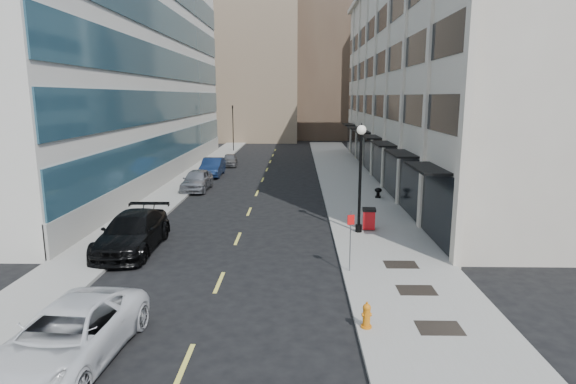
{
  "coord_description": "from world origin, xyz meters",
  "views": [
    {
      "loc": [
        3.12,
        -16.07,
        7.31
      ],
      "look_at": [
        2.6,
        9.17,
        2.26
      ],
      "focal_mm": 30.0,
      "sensor_mm": 36.0,
      "label": 1
    }
  ],
  "objects_px": {
    "car_black_pickup": "(133,232)",
    "car_blue_sedan": "(213,167)",
    "trash_bin": "(369,218)",
    "sign_post": "(351,233)",
    "car_silver_sedan": "(197,180)",
    "fire_hydrant": "(367,315)",
    "car_white_van": "(68,336)",
    "traffic_signal": "(233,108)",
    "urn_planter": "(378,192)",
    "lamppost": "(360,169)",
    "car_grey_sedan": "(230,160)"
  },
  "relations": [
    {
      "from": "car_white_van",
      "to": "trash_bin",
      "type": "bearing_deg",
      "value": 57.02
    },
    {
      "from": "car_grey_sedan",
      "to": "sign_post",
      "type": "xyz_separation_m",
      "value": [
        9.41,
        -31.54,
        1.15
      ]
    },
    {
      "from": "car_blue_sedan",
      "to": "trash_bin",
      "type": "height_order",
      "value": "car_blue_sedan"
    },
    {
      "from": "traffic_signal",
      "to": "urn_planter",
      "type": "bearing_deg",
      "value": -64.47
    },
    {
      "from": "car_white_van",
      "to": "car_silver_sedan",
      "type": "height_order",
      "value": "car_silver_sedan"
    },
    {
      "from": "urn_planter",
      "to": "car_white_van",
      "type": "bearing_deg",
      "value": -118.99
    },
    {
      "from": "car_silver_sedan",
      "to": "fire_hydrant",
      "type": "xyz_separation_m",
      "value": [
        10.1,
        -23.0,
        -0.26
      ]
    },
    {
      "from": "fire_hydrant",
      "to": "sign_post",
      "type": "xyz_separation_m",
      "value": [
        -0.0,
        4.99,
        1.23
      ]
    },
    {
      "from": "traffic_signal",
      "to": "car_black_pickup",
      "type": "xyz_separation_m",
      "value": [
        0.7,
        -42.0,
        -4.82
      ]
    },
    {
      "from": "car_silver_sedan",
      "to": "sign_post",
      "type": "xyz_separation_m",
      "value": [
        10.1,
        -18.01,
        0.97
      ]
    },
    {
      "from": "fire_hydrant",
      "to": "car_white_van",
      "type": "bearing_deg",
      "value": -172.92
    },
    {
      "from": "fire_hydrant",
      "to": "lamppost",
      "type": "distance_m",
      "value": 11.36
    },
    {
      "from": "fire_hydrant",
      "to": "trash_bin",
      "type": "height_order",
      "value": "trash_bin"
    },
    {
      "from": "traffic_signal",
      "to": "sign_post",
      "type": "relative_size",
      "value": 2.7
    },
    {
      "from": "car_white_van",
      "to": "car_grey_sedan",
      "type": "xyz_separation_m",
      "value": [
        -0.91,
        38.54,
        -0.16
      ]
    },
    {
      "from": "traffic_signal",
      "to": "car_black_pickup",
      "type": "bearing_deg",
      "value": -89.05
    },
    {
      "from": "car_black_pickup",
      "to": "lamppost",
      "type": "xyz_separation_m",
      "value": [
        11.2,
        2.89,
        2.68
      ]
    },
    {
      "from": "lamppost",
      "to": "car_white_van",
      "type": "bearing_deg",
      "value": -126.67
    },
    {
      "from": "traffic_signal",
      "to": "lamppost",
      "type": "relative_size",
      "value": 1.2
    },
    {
      "from": "car_black_pickup",
      "to": "car_blue_sedan",
      "type": "distance_m",
      "value": 22.0
    },
    {
      "from": "car_white_van",
      "to": "trash_bin",
      "type": "relative_size",
      "value": 4.98
    },
    {
      "from": "car_white_van",
      "to": "car_blue_sedan",
      "type": "xyz_separation_m",
      "value": [
        -1.6,
        32.0,
        0.02
      ]
    },
    {
      "from": "car_black_pickup",
      "to": "trash_bin",
      "type": "distance_m",
      "value": 12.3
    },
    {
      "from": "fire_hydrant",
      "to": "urn_planter",
      "type": "bearing_deg",
      "value": 73.55
    },
    {
      "from": "car_blue_sedan",
      "to": "fire_hydrant",
      "type": "distance_m",
      "value": 31.66
    },
    {
      "from": "lamppost",
      "to": "sign_post",
      "type": "bearing_deg",
      "value": -100.56
    },
    {
      "from": "car_white_van",
      "to": "sign_post",
      "type": "height_order",
      "value": "sign_post"
    },
    {
      "from": "car_silver_sedan",
      "to": "traffic_signal",
      "type": "bearing_deg",
      "value": 92.27
    },
    {
      "from": "trash_bin",
      "to": "sign_post",
      "type": "xyz_separation_m",
      "value": [
        -1.71,
        -6.43,
        1.02
      ]
    },
    {
      "from": "car_black_pickup",
      "to": "fire_hydrant",
      "type": "height_order",
      "value": "car_black_pickup"
    },
    {
      "from": "traffic_signal",
      "to": "trash_bin",
      "type": "xyz_separation_m",
      "value": [
        12.51,
        -38.57,
        -4.94
      ]
    },
    {
      "from": "fire_hydrant",
      "to": "lamppost",
      "type": "bearing_deg",
      "value": 78.08
    },
    {
      "from": "car_blue_sedan",
      "to": "sign_post",
      "type": "height_order",
      "value": "sign_post"
    },
    {
      "from": "car_blue_sedan",
      "to": "car_black_pickup",
      "type": "bearing_deg",
      "value": -90.21
    },
    {
      "from": "car_silver_sedan",
      "to": "car_blue_sedan",
      "type": "height_order",
      "value": "car_blue_sedan"
    },
    {
      "from": "trash_bin",
      "to": "lamppost",
      "type": "relative_size",
      "value": 0.2
    },
    {
      "from": "trash_bin",
      "to": "car_blue_sedan",
      "type": "bearing_deg",
      "value": 127.89
    },
    {
      "from": "traffic_signal",
      "to": "urn_planter",
      "type": "distance_m",
      "value": 33.81
    },
    {
      "from": "traffic_signal",
      "to": "fire_hydrant",
      "type": "xyz_separation_m",
      "value": [
        10.8,
        -50.0,
        -5.16
      ]
    },
    {
      "from": "car_silver_sedan",
      "to": "fire_hydrant",
      "type": "relative_size",
      "value": 5.7
    },
    {
      "from": "fire_hydrant",
      "to": "urn_planter",
      "type": "height_order",
      "value": "fire_hydrant"
    },
    {
      "from": "car_silver_sedan",
      "to": "fire_hydrant",
      "type": "distance_m",
      "value": 25.12
    },
    {
      "from": "car_white_van",
      "to": "trash_bin",
      "type": "distance_m",
      "value": 16.87
    },
    {
      "from": "traffic_signal",
      "to": "car_white_van",
      "type": "bearing_deg",
      "value": -87.47
    },
    {
      "from": "traffic_signal",
      "to": "car_black_pickup",
      "type": "height_order",
      "value": "traffic_signal"
    },
    {
      "from": "traffic_signal",
      "to": "urn_planter",
      "type": "height_order",
      "value": "traffic_signal"
    },
    {
      "from": "car_grey_sedan",
      "to": "trash_bin",
      "type": "relative_size",
      "value": 3.24
    },
    {
      "from": "car_white_van",
      "to": "car_grey_sedan",
      "type": "height_order",
      "value": "car_white_van"
    },
    {
      "from": "car_black_pickup",
      "to": "fire_hydrant",
      "type": "distance_m",
      "value": 12.89
    },
    {
      "from": "car_black_pickup",
      "to": "sign_post",
      "type": "relative_size",
      "value": 2.39
    }
  ]
}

